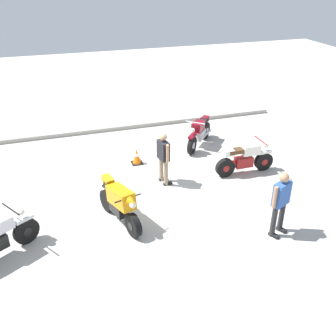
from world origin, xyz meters
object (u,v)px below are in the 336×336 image
object	(u,v)px
motorcycle_maroon_cruiser	(200,132)
person_in_black_shirt	(163,156)
motorcycle_orange_sportbike	(120,202)
motorcycle_cream_vintage	(245,159)
traffic_cone	(137,156)
person_in_blue_shirt	(281,200)

from	to	relation	value
motorcycle_maroon_cruiser	person_in_black_shirt	xyz separation A→B (m)	(-2.02, -2.16, 0.39)
motorcycle_orange_sportbike	motorcycle_maroon_cruiser	size ratio (longest dim) A/B	1.17
motorcycle_cream_vintage	motorcycle_maroon_cruiser	bearing A→B (deg)	102.77
person_in_black_shirt	traffic_cone	bearing A→B (deg)	98.25
motorcycle_cream_vintage	person_in_blue_shirt	world-z (taller)	person_in_blue_shirt
motorcycle_orange_sportbike	traffic_cone	world-z (taller)	motorcycle_orange_sportbike
motorcycle_orange_sportbike	person_in_blue_shirt	bearing A→B (deg)	49.35
person_in_black_shirt	motorcycle_orange_sportbike	bearing A→B (deg)	-145.28
motorcycle_orange_sportbike	motorcycle_cream_vintage	xyz separation A→B (m)	(4.22, 1.39, -0.11)
person_in_blue_shirt	motorcycle_cream_vintage	bearing A→B (deg)	142.59
motorcycle_orange_sportbike	motorcycle_cream_vintage	size ratio (longest dim) A/B	0.99
motorcycle_orange_sportbike	person_in_black_shirt	bearing A→B (deg)	117.55
motorcycle_cream_vintage	motorcycle_maroon_cruiser	size ratio (longest dim) A/B	1.19
motorcycle_maroon_cruiser	traffic_cone	world-z (taller)	motorcycle_maroon_cruiser
motorcycle_maroon_cruiser	person_in_black_shirt	world-z (taller)	person_in_black_shirt
motorcycle_orange_sportbike	person_in_black_shirt	size ratio (longest dim) A/B	1.19
motorcycle_orange_sportbike	motorcycle_maroon_cruiser	world-z (taller)	motorcycle_orange_sportbike
motorcycle_orange_sportbike	motorcycle_maroon_cruiser	bearing A→B (deg)	119.28
person_in_blue_shirt	traffic_cone	distance (m)	5.27
motorcycle_cream_vintage	traffic_cone	xyz separation A→B (m)	(-3.06, 1.66, -0.23)
motorcycle_maroon_cruiser	motorcycle_cream_vintage	bearing A→B (deg)	55.56
motorcycle_cream_vintage	person_in_blue_shirt	xyz separation A→B (m)	(-0.68, -2.99, 0.47)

